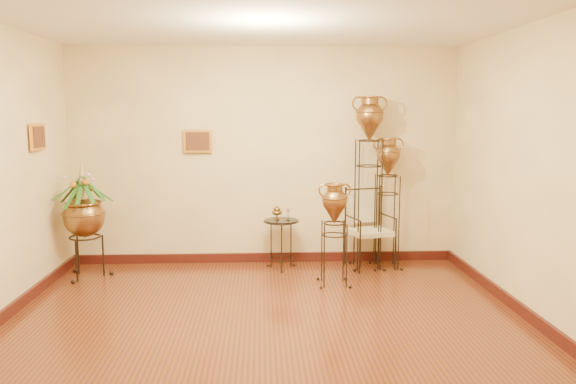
{
  "coord_description": "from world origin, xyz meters",
  "views": [
    {
      "loc": [
        -0.04,
        -4.77,
        1.95
      ],
      "look_at": [
        0.25,
        1.3,
        1.1
      ],
      "focal_mm": 35.0,
      "sensor_mm": 36.0,
      "label": 1
    }
  ],
  "objects_px": {
    "amphora_tall": "(368,181)",
    "amphora_mid": "(387,202)",
    "planter_urn": "(84,212)",
    "side_table": "(281,243)",
    "armchair": "(370,229)"
  },
  "relations": [
    {
      "from": "amphora_tall",
      "to": "amphora_mid",
      "type": "distance_m",
      "value": 0.37
    },
    {
      "from": "planter_urn",
      "to": "side_table",
      "type": "height_order",
      "value": "planter_urn"
    },
    {
      "from": "amphora_mid",
      "to": "planter_urn",
      "type": "height_order",
      "value": "amphora_mid"
    },
    {
      "from": "amphora_mid",
      "to": "planter_urn",
      "type": "relative_size",
      "value": 1.18
    },
    {
      "from": "amphora_tall",
      "to": "side_table",
      "type": "bearing_deg",
      "value": 179.96
    },
    {
      "from": "amphora_tall",
      "to": "armchair",
      "type": "xyz_separation_m",
      "value": [
        0.04,
        0.0,
        -0.61
      ]
    },
    {
      "from": "armchair",
      "to": "side_table",
      "type": "bearing_deg",
      "value": 164.59
    },
    {
      "from": "amphora_tall",
      "to": "armchair",
      "type": "bearing_deg",
      "value": 0.0
    },
    {
      "from": "amphora_mid",
      "to": "armchair",
      "type": "xyz_separation_m",
      "value": [
        -0.21,
        0.0,
        -0.34
      ]
    },
    {
      "from": "amphora_mid",
      "to": "side_table",
      "type": "xyz_separation_m",
      "value": [
        -1.34,
        0.0,
        -0.52
      ]
    },
    {
      "from": "armchair",
      "to": "side_table",
      "type": "distance_m",
      "value": 1.14
    },
    {
      "from": "amphora_tall",
      "to": "side_table",
      "type": "distance_m",
      "value": 1.35
    },
    {
      "from": "armchair",
      "to": "amphora_tall",
      "type": "bearing_deg",
      "value": 164.63
    },
    {
      "from": "armchair",
      "to": "side_table",
      "type": "xyz_separation_m",
      "value": [
        -1.13,
        0.0,
        -0.18
      ]
    },
    {
      "from": "amphora_mid",
      "to": "armchair",
      "type": "height_order",
      "value": "amphora_mid"
    }
  ]
}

